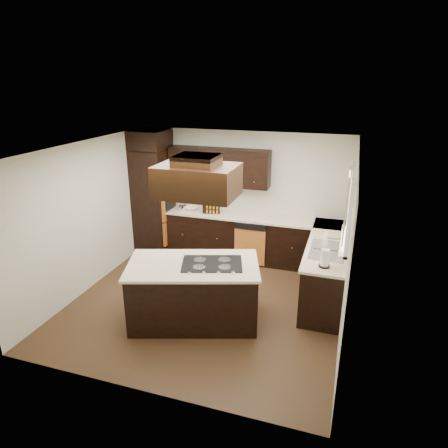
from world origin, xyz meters
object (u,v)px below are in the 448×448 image
Objects in this scene: oven_column at (154,201)px; island at (194,293)px; range_hood at (197,181)px; spice_rack at (211,206)px.

oven_column is 1.17× the size of island.
range_hood reaches higher than spice_rack.
range_hood is 2.59m from spice_rack.
island is 1.73× the size of range_hood.
island is 5.33× the size of spice_rack.
range_hood is at bearing -89.36° from spice_rack.
oven_column is 2.92m from island.
oven_column is 2.02× the size of range_hood.
range_hood is 3.08× the size of spice_rack.
island is at bearing -91.79° from spice_rack.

